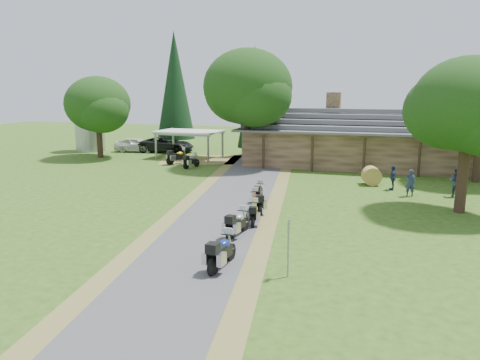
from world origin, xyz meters
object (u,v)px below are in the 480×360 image
(carport, at_px, (190,144))
(motorcycle_row_a, at_px, (222,250))
(motorcycle_carport_a, at_px, (178,156))
(motorcycle_row_d, at_px, (257,201))
(motorcycle_row_b, at_px, (238,222))
(car_white_sedan, at_px, (136,143))
(motorcycle_row_e, at_px, (259,191))
(motorcycle_carport_b, at_px, (191,160))
(car_dark_suv, at_px, (166,141))
(silo, at_px, (89,122))
(lodge, at_px, (367,137))
(hay_bale, at_px, (371,176))
(motorcycle_row_c, at_px, (254,212))

(carport, height_order, motorcycle_row_a, carport)
(motorcycle_carport_a, bearing_deg, motorcycle_row_d, -108.41)
(motorcycle_row_b, height_order, motorcycle_carport_a, motorcycle_carport_a)
(motorcycle_row_b, bearing_deg, motorcycle_carport_a, 40.39)
(car_white_sedan, distance_m, motorcycle_row_e, 24.68)
(motorcycle_carport_b, bearing_deg, car_dark_suv, 53.17)
(silo, bearing_deg, carport, -7.97)
(lodge, xyz_separation_m, motorcycle_carport_b, (-13.90, -5.65, -1.83))
(motorcycle_row_a, xyz_separation_m, hay_bale, (4.96, 17.35, -0.06))
(motorcycle_carport_b, bearing_deg, motorcycle_carport_a, 67.27)
(motorcycle_row_b, bearing_deg, motorcycle_carport_b, 37.85)
(motorcycle_row_a, bearing_deg, hay_bale, -10.27)
(silo, relative_size, hay_bale, 4.88)
(car_dark_suv, height_order, motorcycle_row_e, car_dark_suv)
(motorcycle_row_b, bearing_deg, motorcycle_row_e, 15.08)
(motorcycle_row_e, bearing_deg, motorcycle_carport_b, 34.84)
(motorcycle_carport_a, height_order, hay_bale, motorcycle_carport_a)
(lodge, bearing_deg, motorcycle_row_c, -103.06)
(motorcycle_row_a, height_order, motorcycle_row_b, motorcycle_row_a)
(silo, xyz_separation_m, motorcycle_row_a, (24.06, -27.19, -2.38))
(hay_bale, bearing_deg, car_white_sedan, 156.46)
(motorcycle_row_a, bearing_deg, motorcycle_row_e, 12.65)
(car_dark_suv, height_order, motorcycle_row_c, car_dark_suv)
(silo, xyz_separation_m, motorcycle_row_c, (23.70, -21.29, -2.48))
(motorcycle_row_e, height_order, motorcycle_carport_b, motorcycle_carport_b)
(motorcycle_row_c, bearing_deg, lodge, -23.40)
(car_white_sedan, height_order, motorcycle_row_d, car_white_sedan)
(carport, distance_m, motorcycle_row_b, 24.49)
(silo, height_order, motorcycle_row_d, silo)
(car_white_sedan, height_order, motorcycle_carport_b, car_white_sedan)
(carport, relative_size, car_white_sedan, 1.04)
(hay_bale, bearing_deg, carport, 154.31)
(motorcycle_row_a, distance_m, motorcycle_row_d, 8.08)
(car_white_sedan, bearing_deg, motorcycle_row_c, -147.95)
(motorcycle_row_b, bearing_deg, car_white_sedan, 46.46)
(car_white_sedan, relative_size, motorcycle_carport_b, 3.19)
(lodge, height_order, motorcycle_carport_b, lodge)
(hay_bale, bearing_deg, lodge, 94.56)
(lodge, xyz_separation_m, motorcycle_row_d, (-5.04, -17.84, -1.82))
(motorcycle_row_d, bearing_deg, lodge, -41.77)
(motorcycle_carport_a, bearing_deg, carport, 40.25)
(car_dark_suv, relative_size, motorcycle_row_c, 3.65)
(motorcycle_row_e, bearing_deg, lodge, -25.65)
(silo, height_order, carport, silo)
(carport, height_order, motorcycle_carport_b, carport)
(lodge, bearing_deg, motorcycle_row_a, -99.38)
(lodge, xyz_separation_m, car_white_sedan, (-23.21, 1.87, -1.49))
(car_dark_suv, bearing_deg, lodge, -99.80)
(motorcycle_row_a, bearing_deg, car_dark_suv, 34.82)
(motorcycle_carport_a, relative_size, motorcycle_carport_b, 1.15)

